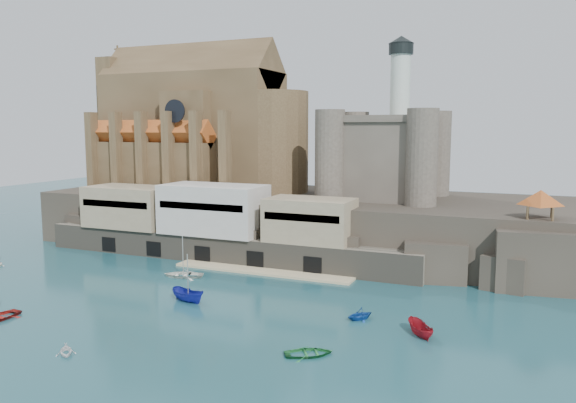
% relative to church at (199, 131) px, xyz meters
% --- Properties ---
extents(ground, '(300.00, 300.00, 0.00)m').
position_rel_church_xyz_m(ground, '(24.13, -41.85, -22.13)').
color(ground, '#17434D').
rests_on(ground, ground).
extents(promontory, '(100.00, 36.00, 10.00)m').
position_rel_church_xyz_m(promontory, '(23.94, -2.48, -17.20)').
color(promontory, '#28231E').
rests_on(promontory, ground).
extents(quay, '(70.00, 12.00, 13.05)m').
position_rel_church_xyz_m(quay, '(13.94, -18.78, -16.06)').
color(quay, '#645D50').
rests_on(quay, ground).
extents(church, '(47.00, 25.93, 30.51)m').
position_rel_church_xyz_m(church, '(0.00, 0.00, 0.00)').
color(church, '#4E3C24').
rests_on(church, promontory).
extents(castle_keep, '(21.20, 21.20, 29.30)m').
position_rel_church_xyz_m(castle_keep, '(40.21, -0.78, -3.81)').
color(castle_keep, '#4D463C').
rests_on(castle_keep, promontory).
extents(rock_outcrop, '(14.50, 10.50, 8.70)m').
position_rel_church_xyz_m(rock_outcrop, '(66.13, -16.01, -18.11)').
color(rock_outcrop, '#28231E').
rests_on(rock_outcrop, ground).
extents(pavilion, '(6.40, 6.40, 5.40)m').
position_rel_church_xyz_m(pavilion, '(66.13, -15.85, -9.40)').
color(pavilion, '#4E3C24').
rests_on(pavilion, rock_outcrop).
extents(boat_1, '(2.77, 2.80, 2.83)m').
position_rel_church_xyz_m(boat_1, '(22.04, -61.21, -22.13)').
color(boat_1, white).
rests_on(boat_1, ground).
extents(boat_2, '(2.62, 2.58, 5.56)m').
position_rel_church_xyz_m(boat_2, '(23.72, -41.40, -22.13)').
color(boat_2, '#192298').
rests_on(boat_2, ground).
extents(boat_3, '(2.80, 3.57, 5.01)m').
position_rel_church_xyz_m(boat_3, '(44.79, -51.68, -22.13)').
color(boat_3, '#227939').
rests_on(boat_3, ground).
extents(boat_5, '(2.50, 2.51, 4.71)m').
position_rel_church_xyz_m(boat_5, '(54.13, -41.70, -22.13)').
color(boat_5, maroon).
rests_on(boat_5, ground).
extents(boat_6, '(2.46, 4.57, 6.15)m').
position_rel_church_xyz_m(boat_6, '(16.09, -31.10, -22.13)').
color(boat_6, white).
rests_on(boat_6, ground).
extents(boat_7, '(3.49, 3.27, 3.47)m').
position_rel_church_xyz_m(boat_7, '(46.56, -39.26, -22.13)').
color(boat_7, '#134199').
rests_on(boat_7, ground).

